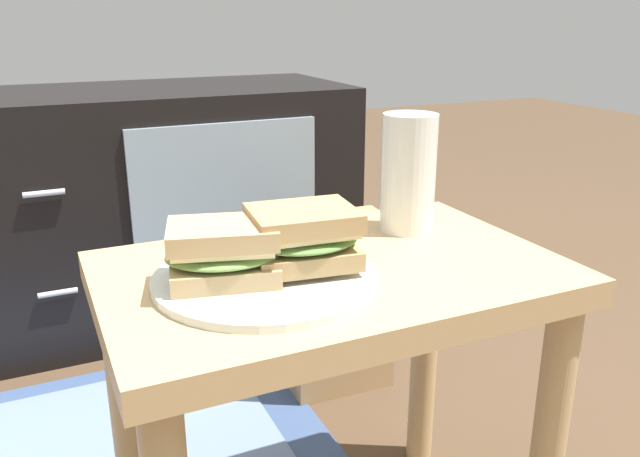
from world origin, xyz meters
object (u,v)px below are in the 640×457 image
(sandwich_front, at_px, (223,253))
(sandwich_back, at_px, (303,237))
(beer_glass, at_px, (408,176))
(paper_bag, at_px, (337,305))
(plate, at_px, (265,278))
(tv_cabinet, at_px, (157,204))

(sandwich_front, relative_size, sandwich_back, 1.02)
(sandwich_front, distance_m, beer_glass, 0.31)
(sandwich_back, distance_m, paper_bag, 0.61)
(plate, relative_size, beer_glass, 1.57)
(sandwich_front, distance_m, paper_bag, 0.65)
(tv_cabinet, relative_size, beer_glass, 5.82)
(sandwich_front, bearing_deg, beer_glass, 17.37)
(sandwich_front, bearing_deg, paper_bag, 50.64)
(tv_cabinet, distance_m, sandwich_back, 0.99)
(plate, distance_m, beer_glass, 0.28)
(paper_bag, bearing_deg, sandwich_front, -129.36)
(sandwich_front, bearing_deg, plate, -3.69)
(sandwich_back, height_order, beer_glass, beer_glass)
(sandwich_back, bearing_deg, plate, 176.31)
(sandwich_front, relative_size, paper_bag, 0.39)
(plate, xyz_separation_m, sandwich_front, (-0.05, 0.00, 0.04))
(sandwich_back, height_order, paper_bag, sandwich_back)
(tv_cabinet, xyz_separation_m, beer_glass, (0.19, -0.87, 0.25))
(tv_cabinet, height_order, sandwich_front, tv_cabinet)
(sandwich_back, distance_m, beer_glass, 0.23)
(sandwich_back, bearing_deg, beer_glass, 26.00)
(tv_cabinet, xyz_separation_m, sandwich_front, (-0.10, -0.96, 0.21))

